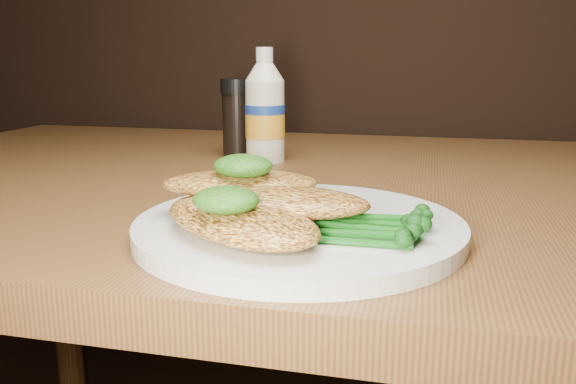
# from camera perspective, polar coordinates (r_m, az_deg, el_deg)

# --- Properties ---
(plate) EXTENTS (0.28, 0.28, 0.01)m
(plate) POSITION_cam_1_polar(r_m,az_deg,el_deg) (0.50, 1.09, -3.45)
(plate) COLOR silver
(plate) RESTS_ON dining_table
(chicken_front) EXTENTS (0.18, 0.17, 0.03)m
(chicken_front) POSITION_cam_1_polar(r_m,az_deg,el_deg) (0.46, -4.65, -2.67)
(chicken_front) COLOR gold
(chicken_front) RESTS_ON plate
(chicken_mid) EXTENTS (0.15, 0.08, 0.02)m
(chicken_mid) POSITION_cam_1_polar(r_m,az_deg,el_deg) (0.48, -0.90, -0.91)
(chicken_mid) COLOR gold
(chicken_mid) RESTS_ON plate
(chicken_back) EXTENTS (0.15, 0.10, 0.02)m
(chicken_back) POSITION_cam_1_polar(r_m,az_deg,el_deg) (0.51, -4.64, 0.85)
(chicken_back) COLOR gold
(chicken_back) RESTS_ON plate
(pesto_front) EXTENTS (0.06, 0.06, 0.02)m
(pesto_front) POSITION_cam_1_polar(r_m,az_deg,el_deg) (0.44, -6.02, -0.77)
(pesto_front) COLOR #0C3307
(pesto_front) RESTS_ON chicken_front
(pesto_back) EXTENTS (0.06, 0.06, 0.02)m
(pesto_back) POSITION_cam_1_polar(r_m,az_deg,el_deg) (0.50, -4.36, 2.54)
(pesto_back) COLOR #0C3307
(pesto_back) RESTS_ON chicken_back
(broccolini_bundle) EXTENTS (0.14, 0.12, 0.02)m
(broccolini_bundle) POSITION_cam_1_polar(r_m,az_deg,el_deg) (0.46, 6.17, -3.02)
(broccolini_bundle) COLOR #135814
(broccolini_bundle) RESTS_ON plate
(mayo_bottle) EXTENTS (0.07, 0.07, 0.16)m
(mayo_bottle) POSITION_cam_1_polar(r_m,az_deg,el_deg) (0.84, -2.24, 8.35)
(mayo_bottle) COLOR #F1EBCC
(mayo_bottle) RESTS_ON dining_table
(pepper_grinder) EXTENTS (0.05, 0.05, 0.12)m
(pepper_grinder) POSITION_cam_1_polar(r_m,az_deg,el_deg) (0.88, -4.94, 7.10)
(pepper_grinder) COLOR black
(pepper_grinder) RESTS_ON dining_table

